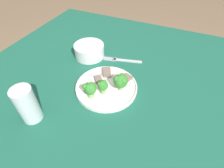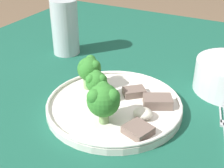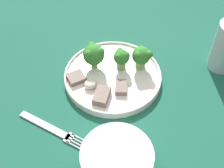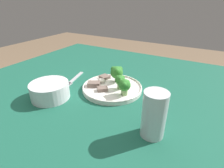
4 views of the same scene
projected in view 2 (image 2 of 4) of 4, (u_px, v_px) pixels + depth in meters
table at (149, 155)px, 0.59m from camera, size 1.10×1.10×0.77m
dinner_plate at (114, 105)px, 0.54m from camera, size 0.23×0.23×0.02m
drinking_glass at (65, 30)px, 0.73m from camera, size 0.06×0.06×0.13m
broccoli_floret_near_rim_left at (103, 99)px, 0.47m from camera, size 0.05×0.05×0.07m
broccoli_floret_center_left at (96, 83)px, 0.53m from camera, size 0.04×0.04×0.06m
broccoli_floret_back_left at (91, 68)px, 0.57m from camera, size 0.04×0.04×0.06m
meat_slice_front_slice at (138, 130)px, 0.46m from camera, size 0.05×0.05×0.01m
meat_slice_middle_slice at (158, 101)px, 0.53m from camera, size 0.06×0.05×0.02m
meat_slice_rear_slice at (134, 92)px, 0.56m from camera, size 0.05×0.05×0.01m
sauce_dollop at (146, 114)px, 0.50m from camera, size 0.03×0.03×0.02m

